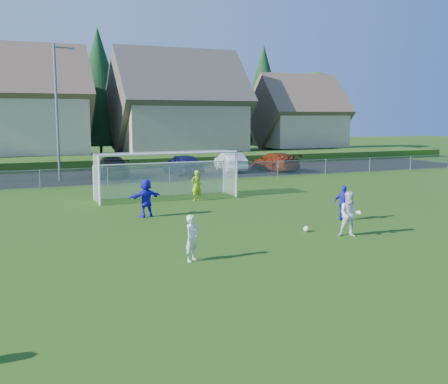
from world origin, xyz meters
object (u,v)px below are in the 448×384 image
at_px(car_e, 183,164).
at_px(car_f, 230,162).
at_px(player_white_a, 192,238).
at_px(player_white_b, 350,214).
at_px(soccer_goal, 166,168).
at_px(soccer_ball, 306,229).
at_px(player_blue_b, 146,198).
at_px(car_g, 275,162).
at_px(player_blue_a, 344,203).
at_px(goalkeeper, 197,185).
at_px(car_d, 112,167).

relative_size(car_e, car_f, 1.01).
bearing_deg(player_white_a, player_white_b, -30.54).
height_order(car_f, soccer_goal, soccer_goal).
xyz_separation_m(soccer_ball, player_blue_b, (-4.85, 5.26, 0.71)).
bearing_deg(car_g, soccer_ball, 59.37).
height_order(soccer_ball, player_blue_a, player_blue_a).
xyz_separation_m(player_white_b, car_g, (8.47, 21.54, -0.10)).
xyz_separation_m(player_blue_a, car_e, (-0.75, 19.25, 0.04)).
height_order(player_blue_b, goalkeeper, player_blue_b).
bearing_deg(car_g, car_d, -8.15).
bearing_deg(player_white_b, car_d, 131.00).
xyz_separation_m(player_blue_b, car_e, (6.68, 15.25, -0.05)).
bearing_deg(player_white_b, goalkeeper, 133.08).
relative_size(player_blue_a, car_f, 0.33).
bearing_deg(player_blue_b, car_d, -111.31).
bearing_deg(car_d, player_blue_a, 110.79).
height_order(player_blue_a, car_e, car_e).
xyz_separation_m(soccer_ball, car_f, (6.02, 21.21, 0.63)).
bearing_deg(player_white_a, car_g, 18.31).
bearing_deg(car_f, soccer_ball, 81.40).
xyz_separation_m(player_white_a, player_white_b, (6.34, 0.85, 0.12)).
bearing_deg(goalkeeper, car_d, -89.89).
distance_m(player_white_a, player_blue_a, 8.60).
bearing_deg(goalkeeper, player_blue_b, 34.06).
relative_size(soccer_ball, player_white_b, 0.13).
relative_size(player_white_b, car_f, 0.37).
height_order(player_white_b, player_blue_b, same).
distance_m(player_white_b, car_g, 23.15).
bearing_deg(car_d, car_e, -179.83).
relative_size(car_f, car_g, 0.90).
bearing_deg(player_blue_a, car_f, -47.77).
height_order(player_blue_b, soccer_goal, soccer_goal).
xyz_separation_m(player_blue_b, soccer_goal, (2.29, 4.76, 0.80)).
distance_m(soccer_ball, soccer_goal, 10.45).
bearing_deg(car_g, car_e, -7.42).
xyz_separation_m(player_white_a, player_blue_a, (7.90, 3.40, 0.02)).
bearing_deg(car_g, player_blue_b, 40.75).
distance_m(player_blue_a, car_g, 20.22).
distance_m(player_white_b, player_blue_b, 8.79).
bearing_deg(car_f, player_white_a, 71.33).
bearing_deg(soccer_ball, player_white_b, -51.78).
xyz_separation_m(player_white_b, car_d, (-4.41, 22.13, -0.09)).
height_order(player_white_a, player_blue_a, player_blue_a).
height_order(player_white_b, soccer_goal, soccer_goal).
distance_m(goalkeeper, car_e, 12.32).
distance_m(player_blue_a, car_e, 19.26).
xyz_separation_m(goalkeeper, car_d, (-2.06, 12.24, -0.05)).
height_order(goalkeeper, car_e, goalkeeper).
distance_m(player_white_b, soccer_goal, 11.89).
bearing_deg(player_blue_b, player_blue_a, 135.72).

